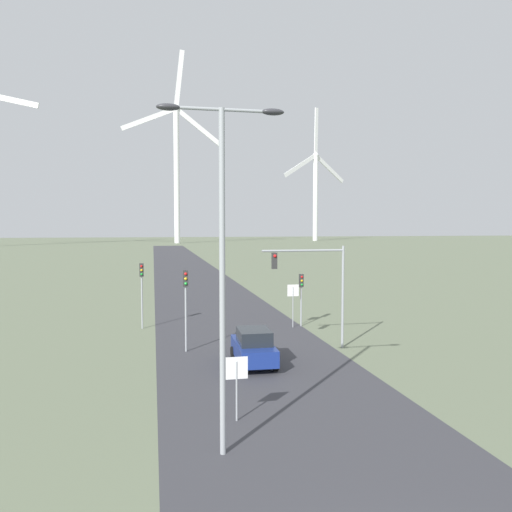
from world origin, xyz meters
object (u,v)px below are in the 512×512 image
traffic_light_post_near_right (301,288)px  wind_turbine_center (315,186)px  car_approaching (254,347)px  traffic_light_mast_overhead (315,275)px  stop_sign_far (293,297)px  stop_sign_near (237,376)px  streetlamp (222,239)px  wind_turbine_left (177,161)px  traffic_light_post_mid_left (142,281)px  traffic_light_post_near_left (186,293)px

traffic_light_post_near_right → wind_turbine_center: wind_turbine_center is taller
car_approaching → wind_turbine_center: wind_turbine_center is taller
traffic_light_mast_overhead → stop_sign_far: bearing=85.6°
stop_sign_near → car_approaching: (2.02, 6.95, -0.72)m
streetlamp → traffic_light_post_near_right: size_ratio=2.89×
wind_turbine_left → wind_turbine_center: size_ratio=1.24×
traffic_light_post_mid_left → traffic_light_mast_overhead: bearing=-38.7°
stop_sign_far → traffic_light_post_mid_left: bearing=170.6°
wind_turbine_center → streetlamp: bearing=-109.2°
streetlamp → traffic_light_post_mid_left: 20.12m
streetlamp → traffic_light_post_mid_left: (-2.81, 19.64, -3.35)m
streetlamp → stop_sign_far: size_ratio=3.55×
stop_sign_far → wind_turbine_center: size_ratio=0.05×
stop_sign_near → traffic_light_mast_overhead: size_ratio=0.40×
stop_sign_near → traffic_light_post_near_right: bearing=65.5°
traffic_light_post_mid_left → traffic_light_mast_overhead: (9.69, -7.75, 0.96)m
stop_sign_far → wind_turbine_center: 200.97m
streetlamp → car_approaching: streetlamp is taller
traffic_light_post_near_right → stop_sign_far: bearing=-157.0°
streetlamp → traffic_light_post_near_left: bearing=91.3°
streetlamp → stop_sign_far: 19.91m
traffic_light_post_near_right → traffic_light_mast_overhead: bearing=-100.2°
wind_turbine_center → stop_sign_far: bearing=-108.9°
stop_sign_far → traffic_light_post_mid_left: size_ratio=0.67×
stop_sign_far → traffic_light_post_near_right: (0.68, 0.29, 0.60)m
traffic_light_post_near_left → car_approaching: 5.20m
streetlamp → traffic_light_mast_overhead: streetlamp is taller
streetlamp → traffic_light_post_mid_left: streetlamp is taller
streetlamp → traffic_light_mast_overhead: size_ratio=1.79×
stop_sign_near → traffic_light_post_mid_left: traffic_light_post_mid_left is taller
stop_sign_near → car_approaching: 7.27m
traffic_light_post_near_left → traffic_light_post_mid_left: size_ratio=1.02×
car_approaching → wind_turbine_left: wind_turbine_left is taller
car_approaching → traffic_light_post_mid_left: bearing=119.0°
stop_sign_far → streetlamp: bearing=-112.3°
traffic_light_post_near_left → traffic_light_post_mid_left: bearing=110.2°
traffic_light_post_near_right → wind_turbine_center: size_ratio=0.06×
traffic_light_post_near_left → traffic_light_mast_overhead: (7.17, -0.90, 0.91)m
car_approaching → wind_turbine_left: 179.61m
stop_sign_far → traffic_light_mast_overhead: 6.44m
streetlamp → traffic_light_post_near_right: (8.02, 18.24, -3.92)m
traffic_light_post_near_right → wind_turbine_left: bearing=90.2°
stop_sign_far → car_approaching: bearing=-117.7°
traffic_light_post_near_right → wind_turbine_center: 200.41m
traffic_light_post_near_left → traffic_light_post_near_right: traffic_light_post_near_left is taller
traffic_light_post_mid_left → traffic_light_mast_overhead: size_ratio=0.76×
traffic_light_post_near_right → car_approaching: bearing=-120.3°
streetlamp → traffic_light_post_mid_left: bearing=98.1°
traffic_light_mast_overhead → wind_turbine_center: bearing=71.5°
traffic_light_post_near_left → wind_turbine_center: wind_turbine_center is taller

